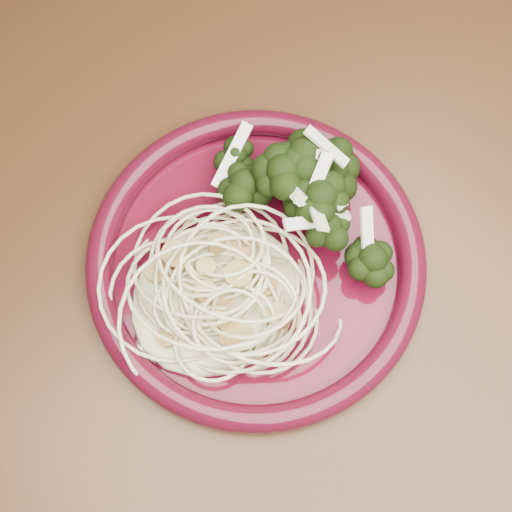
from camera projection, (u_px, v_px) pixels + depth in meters
The scene contains 6 objects.
dining_table at pixel (263, 208), 0.69m from camera, with size 1.20×0.80×0.75m.
dinner_plate at pixel (256, 260), 0.56m from camera, with size 0.30×0.30×0.02m.
spaghetti_pile at pixel (215, 293), 0.54m from camera, with size 0.14×0.12×0.03m, color beige.
scallop_cluster at pixel (213, 280), 0.51m from camera, with size 0.11×0.11×0.04m, color tan, non-canonical shape.
broccoli_pile at pixel (304, 206), 0.55m from camera, with size 0.09×0.15×0.05m, color black.
onion_garnish at pixel (307, 188), 0.52m from camera, with size 0.06×0.09×0.05m, color beige, non-canonical shape.
Camera 1 is at (-0.17, -0.22, 1.29)m, focal length 50.00 mm.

